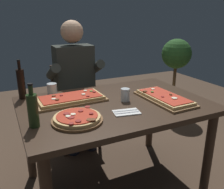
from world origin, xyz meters
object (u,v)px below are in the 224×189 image
(oil_bottle_amber, at_px, (33,110))
(diner_chair, at_px, (73,101))
(pizza_round_far, at_px, (77,118))
(seated_diner, at_px, (76,81))
(tumbler_far_side, at_px, (125,95))
(dining_table, at_px, (115,114))
(wine_bottle_dark, at_px, (21,83))
(pizza_rectangular_front, at_px, (71,99))
(tumbler_near_camera, at_px, (52,90))
(potted_plant_corner, at_px, (175,71))
(pizza_rectangular_left, at_px, (164,98))

(oil_bottle_amber, distance_m, diner_chair, 1.20)
(pizza_round_far, xyz_separation_m, seated_diner, (0.28, 0.94, -0.02))
(oil_bottle_amber, relative_size, tumbler_far_side, 2.71)
(dining_table, bearing_deg, diner_chair, 95.30)
(dining_table, bearing_deg, wine_bottle_dark, 146.71)
(pizza_rectangular_front, bearing_deg, tumbler_near_camera, 110.93)
(pizza_round_far, distance_m, diner_chair, 1.13)
(wine_bottle_dark, xyz_separation_m, oil_bottle_amber, (0.00, -0.57, -0.02))
(wine_bottle_dark, distance_m, oil_bottle_amber, 0.57)
(pizza_rectangular_front, relative_size, diner_chair, 0.62)
(potted_plant_corner, bearing_deg, wine_bottle_dark, -162.43)
(tumbler_far_side, bearing_deg, tumbler_near_camera, 139.24)
(pizza_rectangular_front, height_order, tumbler_far_side, tumbler_far_side)
(tumbler_far_side, bearing_deg, potted_plant_corner, 37.56)
(tumbler_far_side, distance_m, diner_chair, 0.92)
(diner_chair, relative_size, potted_plant_corner, 0.82)
(wine_bottle_dark, relative_size, tumbler_near_camera, 3.38)
(pizza_rectangular_front, height_order, seated_diner, seated_diner)
(pizza_rectangular_left, distance_m, potted_plant_corner, 1.64)
(oil_bottle_amber, distance_m, potted_plant_corner, 2.45)
(dining_table, relative_size, potted_plant_corner, 1.32)
(dining_table, relative_size, wine_bottle_dark, 4.46)
(tumbler_far_side, bearing_deg, oil_bottle_amber, -167.24)
(dining_table, xyz_separation_m, pizza_rectangular_left, (0.37, -0.12, 0.11))
(pizza_round_far, xyz_separation_m, tumbler_near_camera, (-0.02, 0.61, 0.02))
(oil_bottle_amber, relative_size, potted_plant_corner, 0.25)
(tumbler_far_side, bearing_deg, pizza_round_far, -155.92)
(pizza_rectangular_left, height_order, potted_plant_corner, potted_plant_corner)
(pizza_round_far, height_order, tumbler_near_camera, tumbler_near_camera)
(pizza_rectangular_left, relative_size, tumbler_far_side, 5.17)
(pizza_rectangular_front, bearing_deg, dining_table, -31.01)
(diner_chair, bearing_deg, dining_table, -84.70)
(pizza_round_far, distance_m, wine_bottle_dark, 0.67)
(tumbler_near_camera, xyz_separation_m, tumbler_far_side, (0.48, -0.41, 0.01))
(tumbler_far_side, xyz_separation_m, potted_plant_corner, (1.40, 1.07, -0.18))
(tumbler_near_camera, distance_m, potted_plant_corner, 1.99)
(wine_bottle_dark, bearing_deg, oil_bottle_amber, -89.56)
(dining_table, xyz_separation_m, seated_diner, (-0.08, 0.74, 0.10))
(potted_plant_corner, bearing_deg, pizza_round_far, -145.39)
(pizza_round_far, height_order, tumbler_far_side, tumbler_far_side)
(pizza_rectangular_front, xyz_separation_m, tumbler_near_camera, (-0.09, 0.23, 0.02))
(tumbler_far_side, xyz_separation_m, seated_diner, (-0.17, 0.73, -0.05))
(oil_bottle_amber, bearing_deg, pizza_round_far, -9.38)
(pizza_rectangular_left, distance_m, tumbler_far_side, 0.31)
(oil_bottle_amber, xyz_separation_m, tumbler_far_side, (0.71, 0.16, -0.06))
(pizza_rectangular_left, distance_m, oil_bottle_amber, 1.00)
(diner_chair, bearing_deg, pizza_round_far, -105.03)
(seated_diner, bearing_deg, pizza_rectangular_front, -111.20)
(diner_chair, bearing_deg, pizza_rectangular_left, -65.07)
(wine_bottle_dark, height_order, diner_chair, wine_bottle_dark)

